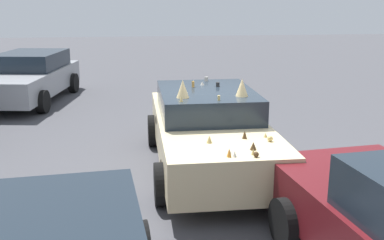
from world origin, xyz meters
name	(u,v)px	position (x,y,z in m)	size (l,w,h in m)	color
ground_plane	(208,168)	(0.00, 0.00, 0.00)	(60.00, 60.00, 0.00)	#47474C
art_car_decorated	(208,129)	(0.05, 0.00, 0.71)	(4.58, 2.08, 1.67)	beige
parked_sedan_behind_right	(29,77)	(6.23, 4.36, 0.72)	(4.76, 2.60, 1.41)	gray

